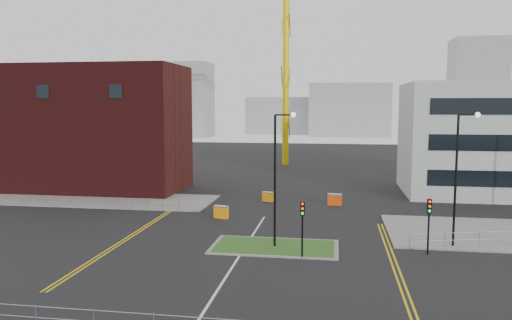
# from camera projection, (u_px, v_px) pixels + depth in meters

# --- Properties ---
(ground) EXTENTS (200.00, 200.00, 0.00)m
(ground) POSITION_uv_depth(u_px,v_px,m) (219.00, 288.00, 26.38)
(ground) COLOR black
(ground) RESTS_ON ground
(pavement_left) EXTENTS (28.00, 8.00, 0.12)m
(pavement_left) POSITION_uv_depth(u_px,v_px,m) (78.00, 199.00, 51.10)
(pavement_left) COLOR slate
(pavement_left) RESTS_ON ground
(island_kerb) EXTENTS (8.60, 4.60, 0.08)m
(island_kerb) POSITION_uv_depth(u_px,v_px,m) (275.00, 247.00, 33.91)
(island_kerb) COLOR slate
(island_kerb) RESTS_ON ground
(grass_island) EXTENTS (8.00, 4.00, 0.12)m
(grass_island) POSITION_uv_depth(u_px,v_px,m) (275.00, 247.00, 33.91)
(grass_island) COLOR #214B19
(grass_island) RESTS_ON ground
(brick_building) EXTENTS (24.20, 10.07, 14.24)m
(brick_building) POSITION_uv_depth(u_px,v_px,m) (78.00, 130.00, 56.70)
(brick_building) COLOR #421011
(brick_building) RESTS_ON ground
(streetlamp_island) EXTENTS (1.46, 0.36, 9.18)m
(streetlamp_island) POSITION_uv_depth(u_px,v_px,m) (278.00, 169.00, 33.28)
(streetlamp_island) COLOR black
(streetlamp_island) RESTS_ON ground
(streetlamp_right_near) EXTENTS (1.46, 0.36, 9.18)m
(streetlamp_right_near) POSITION_uv_depth(u_px,v_px,m) (460.00, 169.00, 33.36)
(streetlamp_right_near) COLOR black
(streetlamp_right_near) RESTS_ON ground
(traffic_light_island) EXTENTS (0.28, 0.33, 3.65)m
(traffic_light_island) POSITION_uv_depth(u_px,v_px,m) (302.00, 218.00, 31.34)
(traffic_light_island) COLOR black
(traffic_light_island) RESTS_ON ground
(traffic_light_right) EXTENTS (0.28, 0.33, 3.65)m
(traffic_light_right) POSITION_uv_depth(u_px,v_px,m) (429.00, 216.00, 32.04)
(traffic_light_right) COLOR black
(traffic_light_right) RESTS_ON ground
(railing_left) EXTENTS (6.05, 0.05, 1.10)m
(railing_left) POSITION_uv_depth(u_px,v_px,m) (147.00, 202.00, 45.68)
(railing_left) COLOR gray
(railing_left) RESTS_ON ground
(centre_line) EXTENTS (0.15, 30.00, 0.01)m
(centre_line) POSITION_uv_depth(u_px,v_px,m) (227.00, 275.00, 28.34)
(centre_line) COLOR silver
(centre_line) RESTS_ON ground
(yellow_left_a) EXTENTS (0.12, 24.00, 0.01)m
(yellow_left_a) POSITION_uv_depth(u_px,v_px,m) (133.00, 233.00, 37.60)
(yellow_left_a) COLOR gold
(yellow_left_a) RESTS_ON ground
(yellow_left_b) EXTENTS (0.12, 24.00, 0.01)m
(yellow_left_b) POSITION_uv_depth(u_px,v_px,m) (137.00, 234.00, 37.55)
(yellow_left_b) COLOR gold
(yellow_left_b) RESTS_ON ground
(yellow_right_a) EXTENTS (0.12, 20.00, 0.01)m
(yellow_right_a) POSITION_uv_depth(u_px,v_px,m) (391.00, 262.00, 30.78)
(yellow_right_a) COLOR gold
(yellow_right_a) RESTS_ON ground
(yellow_right_b) EXTENTS (0.12, 20.00, 0.01)m
(yellow_right_b) POSITION_uv_depth(u_px,v_px,m) (396.00, 262.00, 30.73)
(yellow_right_b) COLOR gold
(yellow_right_b) RESTS_ON ground
(skyline_a) EXTENTS (18.00, 12.00, 22.00)m
(skyline_a) POSITION_uv_depth(u_px,v_px,m) (181.00, 100.00, 149.20)
(skyline_a) COLOR gray
(skyline_a) RESTS_ON ground
(skyline_b) EXTENTS (24.00, 12.00, 16.00)m
(skyline_b) POSITION_uv_depth(u_px,v_px,m) (349.00, 110.00, 151.51)
(skyline_b) COLOR gray
(skyline_b) RESTS_ON ground
(skyline_c) EXTENTS (14.00, 12.00, 28.00)m
(skyline_c) POSITION_uv_depth(u_px,v_px,m) (476.00, 89.00, 140.45)
(skyline_c) COLOR gray
(skyline_c) RESTS_ON ground
(skyline_d) EXTENTS (30.00, 12.00, 12.00)m
(skyline_d) POSITION_uv_depth(u_px,v_px,m) (293.00, 116.00, 164.36)
(skyline_d) COLOR gray
(skyline_d) RESTS_ON ground
(barrier_left) EXTENTS (1.35, 0.78, 1.08)m
(barrier_left) POSITION_uv_depth(u_px,v_px,m) (221.00, 211.00, 42.58)
(barrier_left) COLOR orange
(barrier_left) RESTS_ON ground
(barrier_mid) EXTENTS (1.21, 0.68, 0.97)m
(barrier_mid) POSITION_uv_depth(u_px,v_px,m) (268.00, 196.00, 49.97)
(barrier_mid) COLOR orange
(barrier_mid) RESTS_ON ground
(barrier_right) EXTENTS (1.38, 0.60, 1.12)m
(barrier_right) POSITION_uv_depth(u_px,v_px,m) (335.00, 199.00, 48.03)
(barrier_right) COLOR #EA470D
(barrier_right) RESTS_ON ground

